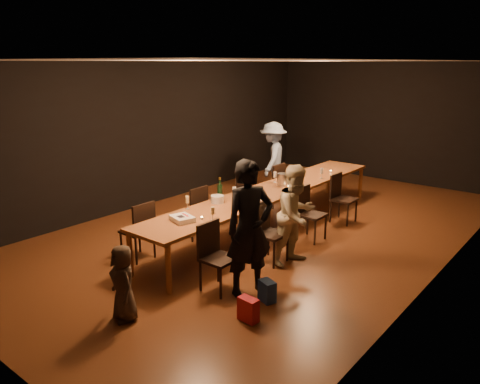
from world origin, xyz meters
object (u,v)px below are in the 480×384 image
Objects in this scene: chair_right_1 at (271,233)px; chair_left_3 at (271,185)px; chair_left_1 at (192,212)px; champagne_bottle at (220,188)px; table at (271,192)px; ice_bucket at (283,179)px; birthday_cake at (182,219)px; plate_stack at (217,199)px; child at (123,283)px; woman_birthday at (249,229)px; woman_tan at (296,215)px; chair_right_0 at (219,258)px; chair_left_0 at (137,230)px; chair_left_2 at (235,197)px; chair_right_2 at (312,214)px; chair_right_3 at (344,199)px; man_blue at (273,158)px.

chair_left_3 is at bearing -144.69° from chair_right_1.
champagne_bottle is (0.51, 0.18, 0.47)m from chair_left_1.
table is 26.57× the size of ice_bucket.
plate_stack is (-0.22, 1.01, 0.02)m from birthday_cake.
champagne_bottle is at bearing 125.92° from child.
woman_birthday is 1.22m from birthday_cake.
woman_tan is 1.70m from birthday_cake.
table is 6.45× the size of chair_right_1.
chair_right_0 is 0.93m from birthday_cake.
chair_left_0 is at bearing -109.50° from table.
chair_right_0 and chair_left_3 have the same top height.
chair_right_0 is 1.88m from champagne_bottle.
plate_stack is (0.62, -1.22, 0.35)m from chair_left_2.
chair_right_3 is at bearing 180.00° from chair_right_2.
chair_right_3 and chair_left_2 have the same top height.
chair_right_0 is 4.12× the size of ice_bucket.
chair_left_2 is at bearing 116.49° from champagne_bottle.
plate_stack is (0.62, 1.18, 0.35)m from chair_left_0.
chair_left_1 is 4.12× the size of ice_bucket.
table is 6.45× the size of chair_right_2.
chair_left_1 is at bearing -54.78° from chair_right_2.
chair_right_2 and chair_left_1 have the same top height.
man_blue is at bearing 127.11° from child.
chair_right_1 is 0.61× the size of woman_tan.
chair_right_3 is 3.98m from chair_left_0.
chair_left_1 is 4.27× the size of plate_stack.
chair_left_1 is (-1.70, 0.00, 0.00)m from chair_right_1.
chair_left_3 is (0.00, 1.20, 0.00)m from chair_left_2.
chair_left_3 reaches higher than table.
chair_left_2 is at bearing -180.00° from chair_left_3.
ice_bucket is (0.20, 1.62, 0.05)m from plate_stack.
plate_stack is (-1.08, 1.18, 0.35)m from chair_right_0.
champagne_bottle reaches higher than chair_left_0.
chair_right_1 is at bearing 135.62° from woman_tan.
ice_bucket reaches higher than chair_right_2.
chair_left_1 is (-1.70, -1.20, 0.00)m from chair_right_2.
chair_right_0 is at bearing -0.00° from chair_right_1.
chair_left_2 reaches higher than birthday_cake.
table is at bearing -19.50° from chair_left_0.
champagne_bottle is at bearing 120.13° from plate_stack.
chair_left_1 reaches higher than table.
chair_left_3 is at bearing 135.57° from ice_bucket.
chair_left_2 reaches higher than plate_stack.
woman_tan is at bearing 27.52° from woman_birthday.
birthday_cake is (-0.01, -2.23, 0.09)m from table.
chair_right_3 is at bearing 104.52° from child.
chair_left_3 is at bearing -154.72° from chair_right_0.
man_blue is 3.42m from plate_stack.
chair_right_2 is at bearing -125.22° from chair_left_3.
chair_right_1 is 0.48m from woman_tan.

